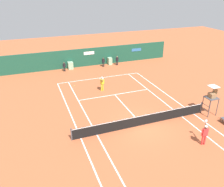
% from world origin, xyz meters
% --- Properties ---
extents(ground_plane, '(80.00, 80.00, 0.01)m').
position_xyz_m(ground_plane, '(-0.00, 0.58, 0.00)').
color(ground_plane, '#B25633').
extents(tennis_net, '(12.10, 0.10, 1.07)m').
position_xyz_m(tennis_net, '(0.00, 0.00, 0.51)').
color(tennis_net, '#4C4C51').
rests_on(tennis_net, ground_plane).
extents(sponsor_back_wall, '(25.00, 1.02, 2.57)m').
position_xyz_m(sponsor_back_wall, '(0.00, 16.97, 1.24)').
color(sponsor_back_wall, '#194C38').
rests_on(sponsor_back_wall, ground_plane).
extents(umpire_chair, '(1.00, 1.00, 2.77)m').
position_xyz_m(umpire_chair, '(6.55, -0.48, 1.80)').
color(umpire_chair, '#47474C').
rests_on(umpire_chair, ground_plane).
extents(player_on_baseline, '(0.53, 0.77, 1.86)m').
position_xyz_m(player_on_baseline, '(-0.92, 7.85, 0.99)').
color(player_on_baseline, yellow).
rests_on(player_on_baseline, ground_plane).
extents(player_near_side, '(0.78, 0.67, 1.85)m').
position_xyz_m(player_near_side, '(3.02, -3.92, 0.98)').
color(player_near_side, red).
rests_on(player_near_side, ground_plane).
extents(ball_kid_centre_post, '(0.45, 0.19, 1.34)m').
position_xyz_m(ball_kid_centre_post, '(1.90, 15.77, 0.77)').
color(ball_kid_centre_post, black).
rests_on(ball_kid_centre_post, ground_plane).
extents(ball_kid_left_post, '(0.42, 0.21, 1.28)m').
position_xyz_m(ball_kid_left_post, '(-3.71, 15.77, 0.74)').
color(ball_kid_left_post, black).
rests_on(ball_kid_left_post, ground_plane).
extents(ball_kid_right_post, '(0.45, 0.19, 1.35)m').
position_xyz_m(ball_kid_right_post, '(4.02, 15.77, 0.78)').
color(ball_kid_right_post, black).
rests_on(ball_kid_right_post, ground_plane).
extents(tennis_ball_near_service_line, '(0.07, 0.07, 0.07)m').
position_xyz_m(tennis_ball_near_service_line, '(-3.54, 10.31, 0.03)').
color(tennis_ball_near_service_line, '#CCE033').
rests_on(tennis_ball_near_service_line, ground_plane).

